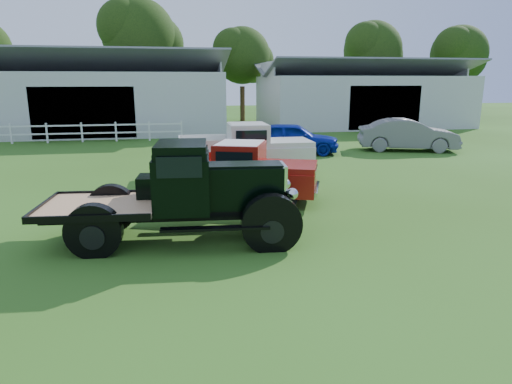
{
  "coord_description": "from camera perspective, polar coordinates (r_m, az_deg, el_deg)",
  "views": [
    {
      "loc": [
        -1.8,
        -9.27,
        3.66
      ],
      "look_at": [
        0.2,
        1.2,
        1.05
      ],
      "focal_mm": 32.0,
      "sensor_mm": 36.0,
      "label": 1
    }
  ],
  "objects": [
    {
      "name": "shed_left",
      "position": [
        35.67,
        -19.61,
        11.6
      ],
      "size": [
        18.8,
        10.2,
        5.6
      ],
      "primitive_type": null,
      "color": "#A2A2A0",
      "rests_on": "ground"
    },
    {
      "name": "tree_b",
      "position": [
        43.38,
        -14.28,
        16.12
      ],
      "size": [
        6.9,
        6.9,
        11.5
      ],
      "primitive_type": null,
      "color": "black",
      "rests_on": "ground"
    },
    {
      "name": "tree_e",
      "position": [
        49.78,
        23.88,
        13.88
      ],
      "size": [
        5.7,
        5.7,
        9.5
      ],
      "primitive_type": null,
      "color": "black",
      "rests_on": "ground"
    },
    {
      "name": "tree_d",
      "position": [
        47.61,
        14.26,
        14.97
      ],
      "size": [
        6.0,
        6.0,
        10.0
      ],
      "primitive_type": null,
      "color": "black",
      "rests_on": "ground"
    },
    {
      "name": "red_pickup",
      "position": [
        14.15,
        -2.38,
        2.59
      ],
      "size": [
        5.42,
        3.61,
        1.85
      ],
      "primitive_type": null,
      "rotation": [
        0.0,
        0.0,
        -0.36
      ],
      "color": "#9D1810",
      "rests_on": "ground"
    },
    {
      "name": "ground",
      "position": [
        10.13,
        0.16,
        -7.42
      ],
      "size": [
        120.0,
        120.0,
        0.0
      ],
      "primitive_type": "plane",
      "color": "#2E5412"
    },
    {
      "name": "tree_c",
      "position": [
        42.83,
        -1.73,
        14.88
      ],
      "size": [
        5.4,
        5.4,
        9.0
      ],
      "primitive_type": null,
      "color": "black",
      "rests_on": "ground"
    },
    {
      "name": "shed_right",
      "position": [
        39.58,
        13.0,
        11.88
      ],
      "size": [
        16.8,
        9.2,
        5.2
      ],
      "primitive_type": null,
      "color": "#A2A2A0",
      "rests_on": "ground"
    },
    {
      "name": "fence_rail",
      "position": [
        30.08,
        -22.82,
        6.85
      ],
      "size": [
        14.2,
        0.16,
        1.2
      ],
      "primitive_type": null,
      "color": "white",
      "rests_on": "ground"
    },
    {
      "name": "white_pickup",
      "position": [
        18.11,
        -1.36,
        5.29
      ],
      "size": [
        5.47,
        2.22,
        1.99
      ],
      "primitive_type": null,
      "rotation": [
        0.0,
        0.0,
        -0.02
      ],
      "color": "beige",
      "rests_on": "ground"
    },
    {
      "name": "misc_car_blue",
      "position": [
        23.56,
        4.6,
        6.74
      ],
      "size": [
        5.01,
        3.02,
        1.6
      ],
      "primitive_type": "imported",
      "rotation": [
        0.0,
        0.0,
        1.31
      ],
      "color": "#0A219B",
      "rests_on": "ground"
    },
    {
      "name": "misc_car_grey",
      "position": [
        25.79,
        18.45,
        6.79
      ],
      "size": [
        5.43,
        3.29,
        1.69
      ],
      "primitive_type": "imported",
      "rotation": [
        0.0,
        0.0,
        1.26
      ],
      "color": "slate",
      "rests_on": "ground"
    },
    {
      "name": "vintage_flatbed",
      "position": [
        10.7,
        -9.71,
        -0.02
      ],
      "size": [
        5.99,
        2.81,
        2.3
      ],
      "primitive_type": null,
      "rotation": [
        0.0,
        0.0,
        -0.09
      ],
      "color": "black",
      "rests_on": "ground"
    }
  ]
}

